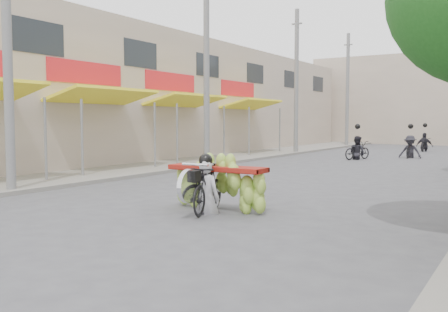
% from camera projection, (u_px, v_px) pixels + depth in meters
% --- Properties ---
extents(ground, '(120.00, 120.00, 0.00)m').
position_uv_depth(ground, '(60.00, 247.00, 7.40)').
color(ground, '#4E4E52').
rests_on(ground, ground).
extents(sidewalk_left, '(4.00, 60.00, 0.12)m').
position_uv_depth(sidewalk_left, '(214.00, 158.00, 23.79)').
color(sidewalk_left, gray).
rests_on(sidewalk_left, ground).
extents(shophouse_row_left, '(9.77, 40.00, 6.00)m').
position_uv_depth(shophouse_row_left, '(121.00, 98.00, 25.33)').
color(shophouse_row_left, '#B3A18D').
rests_on(shophouse_row_left, ground).
extents(far_building, '(20.00, 6.00, 7.00)m').
position_uv_depth(far_building, '(446.00, 100.00, 39.36)').
color(far_building, '#B3A18D').
rests_on(far_building, ground).
extents(utility_pole_near, '(0.60, 0.24, 8.00)m').
position_uv_depth(utility_pole_near, '(7.00, 34.00, 12.49)').
color(utility_pole_near, slate).
rests_on(utility_pole_near, ground).
extents(utility_pole_mid, '(0.60, 0.24, 8.00)m').
position_uv_depth(utility_pole_mid, '(206.00, 67.00, 20.12)').
color(utility_pole_mid, slate).
rests_on(utility_pole_mid, ground).
extents(utility_pole_far, '(0.60, 0.24, 8.00)m').
position_uv_depth(utility_pole_far, '(296.00, 82.00, 27.75)').
color(utility_pole_far, slate).
rests_on(utility_pole_far, ground).
extents(utility_pole_back, '(0.60, 0.24, 8.00)m').
position_uv_depth(utility_pole_back, '(347.00, 90.00, 35.38)').
color(utility_pole_back, slate).
rests_on(utility_pole_back, ground).
extents(banana_motorbike, '(2.20, 1.86, 2.02)m').
position_uv_depth(banana_motorbike, '(212.00, 179.00, 10.17)').
color(banana_motorbike, black).
rests_on(banana_motorbike, ground).
extents(bg_motorbike_a, '(1.15, 1.66, 1.95)m').
position_uv_depth(bg_motorbike_a, '(357.00, 144.00, 23.80)').
color(bg_motorbike_a, black).
rests_on(bg_motorbike_a, ground).
extents(bg_motorbike_b, '(1.06, 1.60, 1.95)m').
position_uv_depth(bg_motorbike_b, '(410.00, 141.00, 24.74)').
color(bg_motorbike_b, black).
rests_on(bg_motorbike_b, ground).
extents(bg_motorbike_c, '(0.98, 1.42, 1.95)m').
position_uv_depth(bg_motorbike_c, '(425.00, 138.00, 29.99)').
color(bg_motorbike_c, black).
rests_on(bg_motorbike_c, ground).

